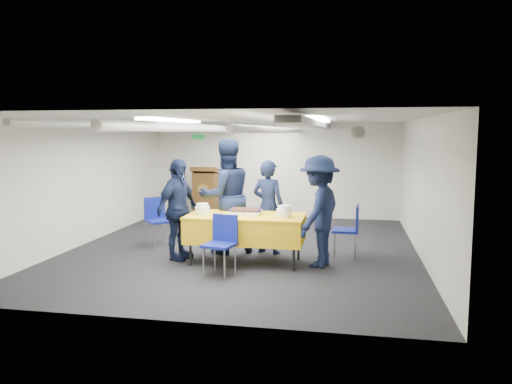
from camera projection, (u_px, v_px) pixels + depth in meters
ground at (244, 249)px, 8.88m from camera, size 7.00×7.00×0.00m
room_shell at (253, 146)px, 9.05m from camera, size 6.00×7.00×2.30m
serving_table at (246, 228)px, 7.88m from camera, size 1.85×0.93×0.77m
sheet_cake at (246, 212)px, 7.92m from camera, size 0.50×0.39×0.09m
plate_stack_left at (202, 209)px, 7.92m from camera, size 0.24×0.24×0.17m
plate_stack_right at (284, 212)px, 7.68m from camera, size 0.23×0.23×0.17m
podium at (206, 193)px, 12.08m from camera, size 0.62×0.53×1.25m
chair_near at (222, 238)px, 7.25m from camera, size 0.50×0.50×0.87m
chair_right at (351, 226)px, 8.22m from camera, size 0.44×0.44×0.87m
chair_left at (157, 216)px, 9.18m from camera, size 0.59×0.59×0.87m
sailor_a at (268, 207)px, 8.49m from camera, size 0.68×0.55×1.60m
sailor_b at (226, 196)px, 8.50m from camera, size 1.20×1.14×1.96m
sailor_c at (178, 209)px, 8.07m from camera, size 0.67×1.04×1.65m
sailor_d at (319, 211)px, 7.66m from camera, size 0.94×1.25×1.72m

